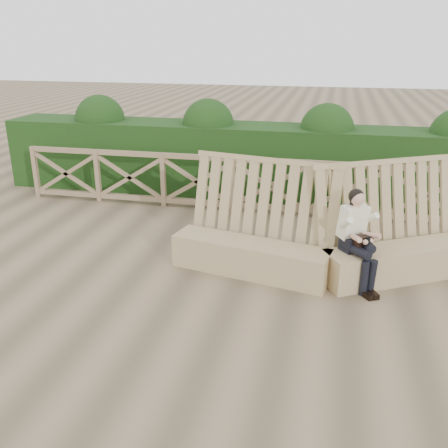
# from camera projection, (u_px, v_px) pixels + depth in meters

# --- Properties ---
(ground) EXTENTS (60.00, 60.00, 0.00)m
(ground) POSITION_uv_depth(u_px,v_px,m) (232.00, 299.00, 6.60)
(ground) COLOR brown
(ground) RESTS_ON ground
(bench) EXTENTS (4.43, 1.82, 1.62)m
(bench) POSITION_uv_depth(u_px,v_px,m) (325.00, 247.00, 7.20)
(bench) COLOR #988257
(bench) RESTS_ON ground
(woman) EXTENTS (0.65, 0.79, 1.36)m
(woman) POSITION_uv_depth(u_px,v_px,m) (358.00, 234.00, 6.74)
(woman) COLOR black
(woman) RESTS_ON ground
(guardrail) EXTENTS (10.10, 0.09, 1.10)m
(guardrail) POSITION_uv_depth(u_px,v_px,m) (269.00, 186.00, 9.60)
(guardrail) COLOR #7E6249
(guardrail) RESTS_ON ground
(hedge) EXTENTS (12.00, 1.20, 1.50)m
(hedge) POSITION_uv_depth(u_px,v_px,m) (277.00, 162.00, 10.62)
(hedge) COLOR black
(hedge) RESTS_ON ground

